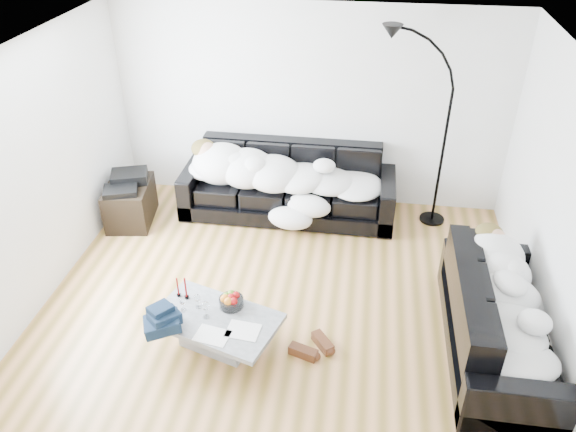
# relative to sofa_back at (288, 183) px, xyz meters

# --- Properties ---
(ground) EXTENTS (5.00, 5.00, 0.00)m
(ground) POSITION_rel_sofa_back_xyz_m (0.22, -1.79, -0.45)
(ground) COLOR olive
(ground) RESTS_ON ground
(wall_back) EXTENTS (5.00, 0.02, 2.60)m
(wall_back) POSITION_rel_sofa_back_xyz_m (0.22, 0.46, 0.85)
(wall_back) COLOR silver
(wall_back) RESTS_ON ground
(wall_left) EXTENTS (0.02, 4.50, 2.60)m
(wall_left) POSITION_rel_sofa_back_xyz_m (-2.28, -1.79, 0.85)
(wall_left) COLOR silver
(wall_left) RESTS_ON ground
(wall_right) EXTENTS (0.02, 4.50, 2.60)m
(wall_right) POSITION_rel_sofa_back_xyz_m (2.72, -1.79, 0.85)
(wall_right) COLOR silver
(wall_right) RESTS_ON ground
(ceiling) EXTENTS (5.00, 5.00, 0.00)m
(ceiling) POSITION_rel_sofa_back_xyz_m (0.22, -1.79, 2.15)
(ceiling) COLOR white
(ceiling) RESTS_ON ground
(sofa_back) EXTENTS (2.72, 0.94, 0.89)m
(sofa_back) POSITION_rel_sofa_back_xyz_m (0.00, 0.00, 0.00)
(sofa_back) COLOR black
(sofa_back) RESTS_ON ground
(sofa_right) EXTENTS (0.88, 2.05, 0.83)m
(sofa_right) POSITION_rel_sofa_back_xyz_m (2.30, -2.14, -0.03)
(sofa_right) COLOR black
(sofa_right) RESTS_ON ground
(sleeper_back) EXTENTS (2.30, 0.80, 0.46)m
(sleeper_back) POSITION_rel_sofa_back_xyz_m (-0.00, -0.05, 0.21)
(sleeper_back) COLOR white
(sleeper_back) RESTS_ON sofa_back
(sleeper_right) EXTENTS (0.74, 1.76, 0.43)m
(sleeper_right) POSITION_rel_sofa_back_xyz_m (2.30, -2.14, 0.19)
(sleeper_right) COLOR white
(sleeper_right) RESTS_ON sofa_right
(teal_cushion) EXTENTS (0.42, 0.38, 0.20)m
(teal_cushion) POSITION_rel_sofa_back_xyz_m (2.24, -1.51, 0.27)
(teal_cushion) COLOR #0B4D45
(teal_cushion) RESTS_ON sofa_right
(coffee_table) EXTENTS (1.32, 1.00, 0.34)m
(coffee_table) POSITION_rel_sofa_back_xyz_m (-0.32, -2.47, -0.28)
(coffee_table) COLOR #939699
(coffee_table) RESTS_ON ground
(fruit_bowl) EXTENTS (0.26, 0.26, 0.14)m
(fruit_bowl) POSITION_rel_sofa_back_xyz_m (-0.21, -2.29, -0.03)
(fruit_bowl) COLOR white
(fruit_bowl) RESTS_ON coffee_table
(wine_glass_a) EXTENTS (0.08, 0.08, 0.15)m
(wine_glass_a) POSITION_rel_sofa_back_xyz_m (-0.52, -2.36, -0.03)
(wine_glass_a) COLOR white
(wine_glass_a) RESTS_ON coffee_table
(wine_glass_b) EXTENTS (0.07, 0.07, 0.15)m
(wine_glass_b) POSITION_rel_sofa_back_xyz_m (-0.65, -2.42, -0.03)
(wine_glass_b) COLOR white
(wine_glass_b) RESTS_ON coffee_table
(wine_glass_c) EXTENTS (0.09, 0.09, 0.18)m
(wine_glass_c) POSITION_rel_sofa_back_xyz_m (-0.41, -2.48, -0.01)
(wine_glass_c) COLOR white
(wine_glass_c) RESTS_ON coffee_table
(candle_left) EXTENTS (0.04, 0.04, 0.22)m
(candle_left) POSITION_rel_sofa_back_xyz_m (-0.76, -2.22, 0.00)
(candle_left) COLOR maroon
(candle_left) RESTS_ON coffee_table
(candle_right) EXTENTS (0.05, 0.05, 0.24)m
(candle_right) POSITION_rel_sofa_back_xyz_m (-0.67, -2.24, 0.02)
(candle_right) COLOR maroon
(candle_right) RESTS_ON coffee_table
(newspaper_a) EXTENTS (0.32, 0.26, 0.01)m
(newspaper_a) POSITION_rel_sofa_back_xyz_m (-0.03, -2.61, -0.10)
(newspaper_a) COLOR silver
(newspaper_a) RESTS_ON coffee_table
(newspaper_b) EXTENTS (0.34, 0.27, 0.01)m
(newspaper_b) POSITION_rel_sofa_back_xyz_m (-0.29, -2.71, -0.10)
(newspaper_b) COLOR silver
(newspaper_b) RESTS_ON coffee_table
(navy_jacket) EXTENTS (0.44, 0.42, 0.17)m
(navy_jacket) POSITION_rel_sofa_back_xyz_m (-0.77, -2.68, 0.06)
(navy_jacket) COLOR black
(navy_jacket) RESTS_ON coffee_table
(shoes) EXTENTS (0.57, 0.53, 0.11)m
(shoes) POSITION_rel_sofa_back_xyz_m (0.60, -2.43, -0.39)
(shoes) COLOR #472311
(shoes) RESTS_ON ground
(av_cabinet) EXTENTS (0.63, 0.83, 0.52)m
(av_cabinet) POSITION_rel_sofa_back_xyz_m (-1.96, -0.49, -0.18)
(av_cabinet) COLOR black
(av_cabinet) RESTS_ON ground
(stereo) EXTENTS (0.53, 0.46, 0.13)m
(stereo) POSITION_rel_sofa_back_xyz_m (-1.96, -0.49, 0.14)
(stereo) COLOR black
(stereo) RESTS_ON av_cabinet
(floor_lamp) EXTENTS (0.80, 0.34, 2.16)m
(floor_lamp) POSITION_rel_sofa_back_xyz_m (1.88, 0.09, 0.64)
(floor_lamp) COLOR black
(floor_lamp) RESTS_ON ground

